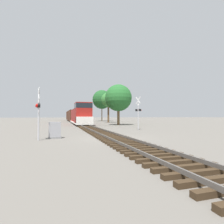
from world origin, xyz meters
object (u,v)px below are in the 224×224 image
Objects in this scene: freight_train at (74,116)px; crossing_signal_near at (38,108)px; crossing_signal_far at (138,111)px; relay_cabinet at (55,130)px; tree_deep_background at (102,100)px; tree_far_right at (118,98)px; tree_mid_background at (108,100)px.

freight_train reaches higher than crossing_signal_near.
crossing_signal_far is 11.99m from relay_cabinet.
tree_deep_background is (10.15, 5.48, 5.75)m from freight_train.
crossing_signal_far is 3.25× the size of relay_cabinet.
freight_train is 11.84× the size of crossing_signal_far.
relay_cabinet is at bearing -122.54° from tree_far_right.
crossing_signal_near is at bearing -97.96° from freight_train.
tree_mid_background is 0.76× the size of tree_deep_background.
crossing_signal_near is at bearing -123.80° from tree_far_right.
crossing_signal_near is 0.47× the size of tree_mid_background.
freight_train reaches higher than relay_cabinet.
crossing_signal_far is 25.82m from tree_mid_background.
crossing_signal_near is at bearing -114.05° from tree_mid_background.
freight_train is 12.83m from tree_mid_background.
relay_cabinet is 0.12× the size of tree_deep_background.
crossing_signal_far is 0.40× the size of tree_deep_background.
freight_train is 12.88m from tree_deep_background.
tree_mid_background reaches higher than crossing_signal_far.
tree_deep_background is at bearing 84.04° from tree_mid_background.
tree_mid_background is 13.98m from tree_deep_background.
crossing_signal_far is at bearing -96.60° from tree_mid_background.
tree_far_right is at bearing -71.26° from freight_train.
tree_deep_background is (1.44, 13.84, 1.40)m from tree_mid_background.
crossing_signal_far is at bearing -96.70° from tree_far_right.
crossing_signal_far reaches higher than freight_train.
tree_deep_background reaches higher than tree_far_right.
relay_cabinet is (-10.26, -5.94, -1.81)m from crossing_signal_far.
freight_train is 4.68× the size of tree_deep_background.
crossing_signal_far is at bearing 111.64° from crossing_signal_near.
tree_far_right is 0.75× the size of tree_deep_background.
relay_cabinet is at bearing -96.46° from freight_train.
relay_cabinet is 47.98m from tree_deep_background.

